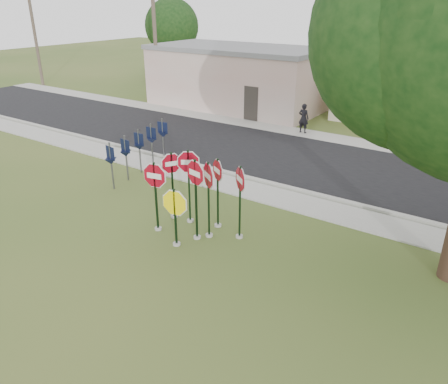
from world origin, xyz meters
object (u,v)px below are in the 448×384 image
Objects in this scene: stop_sign_center at (196,188)px; pedestrian at (304,118)px; stop_sign_left at (155,187)px; utility_pole_near at (155,34)px; stop_sign_yellow at (175,211)px.

pedestrian is (-2.36, 13.10, -0.90)m from stop_sign_center.
pedestrian is at bearing 100.21° from stop_sign_center.
stop_sign_center is 13.34m from pedestrian.
utility_pole_near is (-12.86, 14.27, 3.38)m from stop_sign_left.
stop_sign_center is 1.38× the size of stop_sign_yellow.
stop_sign_yellow reaches higher than pedestrian.
stop_sign_center is at bearing 68.65° from stop_sign_yellow.
utility_pole_near is at bearing -3.73° from pedestrian.
pedestrian is at bearing 98.58° from stop_sign_yellow.
stop_sign_yellow is 20.66m from utility_pole_near.
stop_sign_yellow is 1.22× the size of pedestrian.
stop_sign_center is at bearing 11.10° from stop_sign_left.
stop_sign_center reaches higher than stop_sign_yellow.
stop_sign_left is 0.27× the size of utility_pole_near.
stop_sign_yellow is 1.30m from stop_sign_left.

